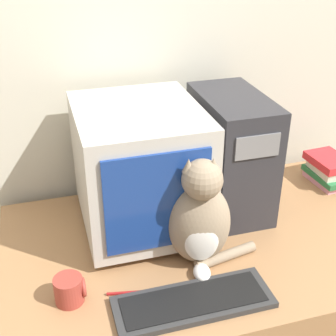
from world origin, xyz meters
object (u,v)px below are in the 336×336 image
cat (200,219)px  computer_tower (231,153)px  crt_monitor (140,168)px  keyboard (193,302)px  pen (133,292)px  mug (70,290)px  book_stack (330,170)px

cat → computer_tower: bearing=64.1°
crt_monitor → keyboard: bearing=-83.6°
computer_tower → cat: computer_tower is taller
pen → cat: bearing=20.2°
computer_tower → keyboard: 0.58m
pen → mug: bearing=172.7°
computer_tower → pen: (-0.45, -0.37, -0.21)m
cat → mug: 0.43m
crt_monitor → pen: (-0.10, -0.33, -0.22)m
keyboard → pen: (-0.15, 0.09, -0.01)m
keyboard → computer_tower: bearing=57.3°
crt_monitor → book_stack: size_ratio=2.30×
crt_monitor → pen: size_ratio=3.04×
pen → keyboard: bearing=-30.7°
computer_tower → book_stack: size_ratio=2.11×
computer_tower → pen: size_ratio=2.79×
computer_tower → mug: (-0.62, -0.34, -0.17)m
computer_tower → cat: (-0.21, -0.28, -0.05)m
keyboard → pen: keyboard is taller
computer_tower → cat: size_ratio=1.14×
book_stack → pen: size_ratio=1.32×
keyboard → mug: (-0.33, 0.11, 0.03)m
book_stack → keyboard: bearing=-146.7°
crt_monitor → book_stack: (0.80, 0.07, -0.17)m
mug → computer_tower: bearing=28.9°
pen → mug: (-0.18, 0.02, 0.04)m
crt_monitor → mug: (-0.28, -0.31, -0.18)m
cat → mug: bearing=-159.8°
keyboard → mug: mug is taller
crt_monitor → mug: 0.46m
mug → crt_monitor: bearing=47.9°
cat → book_stack: 0.76m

